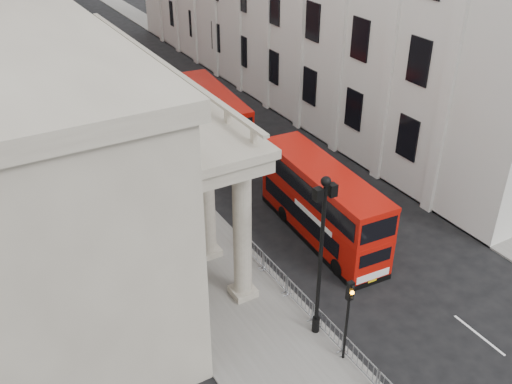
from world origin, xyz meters
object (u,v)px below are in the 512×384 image
at_px(pedestrian_a, 193,254).
at_px(pedestrian_b, 133,201).
at_px(pedestrian_c, 187,203).
at_px(lamp_post_mid, 175,120).
at_px(lamp_post_north, 101,56).
at_px(bus_near, 322,202).
at_px(traffic_light, 349,307).
at_px(lamp_post_south, 321,248).
at_px(bus_far, 213,117).

xyz_separation_m(pedestrian_a, pedestrian_b, (-0.95, 6.93, 0.00)).
relative_size(pedestrian_b, pedestrian_c, 0.81).
bearing_deg(lamp_post_mid, lamp_post_north, 90.00).
xyz_separation_m(bus_near, pedestrian_c, (-6.04, 5.68, -1.25)).
distance_m(lamp_post_north, pedestrian_b, 18.45).
bearing_deg(lamp_post_mid, pedestrian_b, -157.42).
height_order(traffic_light, pedestrian_b, traffic_light).
bearing_deg(lamp_post_south, traffic_light, -87.16).
distance_m(lamp_post_mid, pedestrian_c, 5.54).
xyz_separation_m(bus_far, pedestrian_c, (-6.22, -8.85, -1.20)).
distance_m(lamp_post_south, pedestrian_b, 15.44).
distance_m(pedestrian_a, pedestrian_c, 5.00).
bearing_deg(lamp_post_mid, traffic_light, -89.68).
bearing_deg(lamp_post_north, pedestrian_b, -102.30).
height_order(lamp_post_mid, traffic_light, lamp_post_mid).
xyz_separation_m(lamp_post_south, pedestrian_c, (-1.15, 12.16, -3.83)).
xyz_separation_m(traffic_light, pedestrian_a, (-2.99, 9.49, -2.21)).
bearing_deg(pedestrian_a, lamp_post_mid, 81.18).
distance_m(traffic_light, bus_near, 9.79).
relative_size(lamp_post_mid, pedestrian_b, 5.35).
bearing_deg(pedestrian_a, bus_far, 69.41).
bearing_deg(bus_far, bus_near, -85.00).
xyz_separation_m(traffic_light, bus_near, (4.79, 8.50, -0.77)).
distance_m(lamp_post_north, traffic_light, 34.07).
bearing_deg(bus_far, lamp_post_mid, -129.68).
height_order(pedestrian_a, pedestrian_b, pedestrian_b).
bearing_deg(traffic_light, lamp_post_north, 90.17).
xyz_separation_m(bus_near, pedestrian_b, (-8.73, 7.93, -1.44)).
height_order(lamp_post_north, traffic_light, lamp_post_north).
height_order(lamp_post_south, lamp_post_north, same).
bearing_deg(traffic_light, pedestrian_b, 103.48).
distance_m(lamp_post_mid, pedestrian_b, 5.78).
distance_m(lamp_post_north, pedestrian_c, 20.24).
relative_size(traffic_light, pedestrian_a, 2.77).
relative_size(lamp_post_north, traffic_light, 1.93).
height_order(lamp_post_north, pedestrian_b, lamp_post_north).
relative_size(lamp_post_south, lamp_post_north, 1.00).
bearing_deg(bus_near, bus_far, 92.89).
height_order(pedestrian_b, pedestrian_c, pedestrian_c).
distance_m(lamp_post_mid, bus_near, 11.01).
bearing_deg(bus_near, pedestrian_c, 140.38).
bearing_deg(pedestrian_c, lamp_post_mid, 97.60).
bearing_deg(bus_near, lamp_post_mid, 120.81).
relative_size(lamp_post_south, lamp_post_mid, 1.00).
xyz_separation_m(traffic_light, pedestrian_c, (-1.25, 14.18, -2.02)).
relative_size(lamp_post_mid, bus_far, 0.81).
xyz_separation_m(lamp_post_mid, pedestrian_c, (-1.15, -3.84, -3.83)).
bearing_deg(pedestrian_b, pedestrian_c, 112.96).
distance_m(bus_far, pedestrian_b, 11.18).
relative_size(pedestrian_a, pedestrian_c, 0.81).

